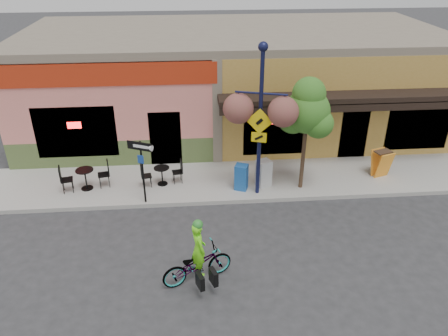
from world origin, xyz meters
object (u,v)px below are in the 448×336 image
bicycle (197,265)px  one_way_sign (143,173)px  lamp_post (260,123)px  street_tree (305,135)px  newspaper_box_blue (241,177)px  newspaper_box_grey (264,173)px  building (233,80)px  cyclist_rider (199,256)px

bicycle → one_way_sign: (-1.63, 3.75, 0.76)m
lamp_post → street_tree: lamp_post is taller
street_tree → one_way_sign: bearing=-174.2°
lamp_post → newspaper_box_blue: (-0.53, 0.29, -2.12)m
newspaper_box_grey → newspaper_box_blue: bearing=170.7°
building → newspaper_box_blue: size_ratio=19.42×
bicycle → street_tree: (3.79, 4.30, 1.67)m
newspaper_box_blue → newspaper_box_grey: (0.82, 0.18, 0.02)m
cyclist_rider → lamp_post: lamp_post is taller
building → cyclist_rider: bearing=-100.4°
cyclist_rider → street_tree: street_tree is taller
newspaper_box_blue → street_tree: street_tree is taller
newspaper_box_grey → lamp_post: bearing=-143.2°
lamp_post → one_way_sign: size_ratio=2.33×
bicycle → newspaper_box_blue: 4.65m
building → lamp_post: (0.21, -6.55, 0.49)m
cyclist_rider → newspaper_box_blue: size_ratio=1.63×
bicycle → lamp_post: 5.13m
building → bicycle: (-2.00, -10.60, -1.75)m
bicycle → newspaper_box_grey: bearing=-48.9°
building → newspaper_box_grey: (0.49, -6.08, -1.61)m
one_way_sign → street_tree: 5.53m
one_way_sign → cyclist_rider: bearing=-41.6°
bicycle → lamp_post: lamp_post is taller
lamp_post → newspaper_box_blue: lamp_post is taller
one_way_sign → newspaper_box_blue: bearing=34.4°
building → bicycle: bearing=-100.7°
building → bicycle: 10.93m
newspaper_box_blue → one_way_sign: bearing=-148.6°
building → bicycle: size_ratio=9.53×
bicycle → newspaper_box_blue: newspaper_box_blue is taller
newspaper_box_grey → street_tree: (1.30, -0.22, 1.53)m
cyclist_rider → newspaper_box_grey: (2.44, 4.52, -0.12)m
bicycle → street_tree: 5.97m
bicycle → newspaper_box_grey: (2.49, 4.52, 0.14)m
cyclist_rider → building: bearing=-30.6°
newspaper_box_blue → lamp_post: bearing=-6.9°
building → lamp_post: lamp_post is taller
lamp_post → one_way_sign: lamp_post is taller
building → street_tree: 6.55m
cyclist_rider → street_tree: bearing=-61.2°
newspaper_box_grey → bicycle: bearing=-140.8°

